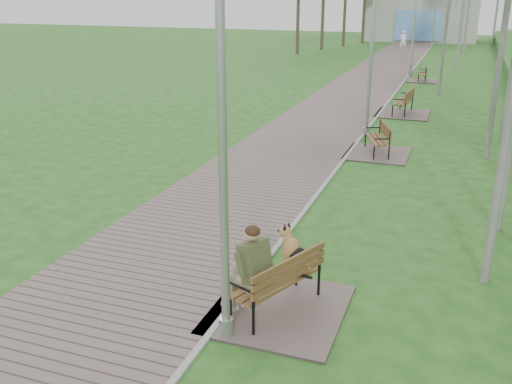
% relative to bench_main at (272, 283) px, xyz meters
% --- Properties ---
extents(ground, '(120.00, 120.00, 0.00)m').
position_rel_bench_main_xyz_m(ground, '(-0.62, -1.34, -0.47)').
color(ground, '#21541B').
rests_on(ground, ground).
extents(walkway, '(3.50, 67.00, 0.04)m').
position_rel_bench_main_xyz_m(walkway, '(-2.37, 20.16, -0.45)').
color(walkway, '#74625E').
rests_on(walkway, ground).
extents(kerb, '(0.10, 67.00, 0.05)m').
position_rel_bench_main_xyz_m(kerb, '(-0.62, 20.16, -0.45)').
color(kerb, '#999993').
rests_on(kerb, ground).
extents(building_north, '(10.00, 5.20, 4.00)m').
position_rel_bench_main_xyz_m(building_north, '(-2.12, 49.63, 1.52)').
color(building_north, '#9E9E99').
rests_on(building_north, ground).
extents(bench_main, '(1.93, 2.14, 1.68)m').
position_rel_bench_main_xyz_m(bench_main, '(0.00, 0.00, 0.00)').
color(bench_main, '#74625E').
rests_on(bench_main, ground).
extents(bench_second, '(1.78, 1.98, 1.10)m').
position_rel_bench_main_xyz_m(bench_second, '(0.14, 9.26, -0.27)').
color(bench_second, '#74625E').
rests_on(bench_second, ground).
extents(bench_third, '(1.96, 2.17, 1.20)m').
position_rel_bench_main_xyz_m(bench_third, '(0.20, 15.29, -0.25)').
color(bench_third, '#74625E').
rests_on(bench_third, ground).
extents(bench_far, '(1.54, 1.71, 0.95)m').
position_rel_bench_main_xyz_m(bench_far, '(0.22, 24.17, -0.30)').
color(bench_far, '#74625E').
rests_on(bench_far, ground).
extents(lamp_post_near, '(0.20, 0.20, 5.06)m').
position_rel_bench_main_xyz_m(lamp_post_near, '(-0.39, -0.85, 1.89)').
color(lamp_post_near, '#9FA2A7').
rests_on(lamp_post_near, ground).
extents(lamp_post_second, '(0.19, 0.19, 4.98)m').
position_rel_bench_main_xyz_m(lamp_post_second, '(-0.53, 11.38, 1.85)').
color(lamp_post_second, '#9FA2A7').
rests_on(lamp_post_second, ground).
extents(lamp_post_third, '(0.21, 0.21, 5.53)m').
position_rel_bench_main_xyz_m(lamp_post_third, '(-0.57, 25.95, 2.11)').
color(lamp_post_third, '#9FA2A7').
rests_on(lamp_post_third, ground).
extents(lamp_post_far, '(0.20, 0.20, 5.10)m').
position_rel_bench_main_xyz_m(lamp_post_far, '(-0.49, 42.17, 1.91)').
color(lamp_post_far, '#9FA2A7').
rests_on(lamp_post_far, ground).
extents(pedestrian_near, '(0.64, 0.49, 1.56)m').
position_rel_bench_main_xyz_m(pedestrian_near, '(-2.51, 39.66, 0.31)').
color(pedestrian_near, white).
rests_on(pedestrian_near, ground).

